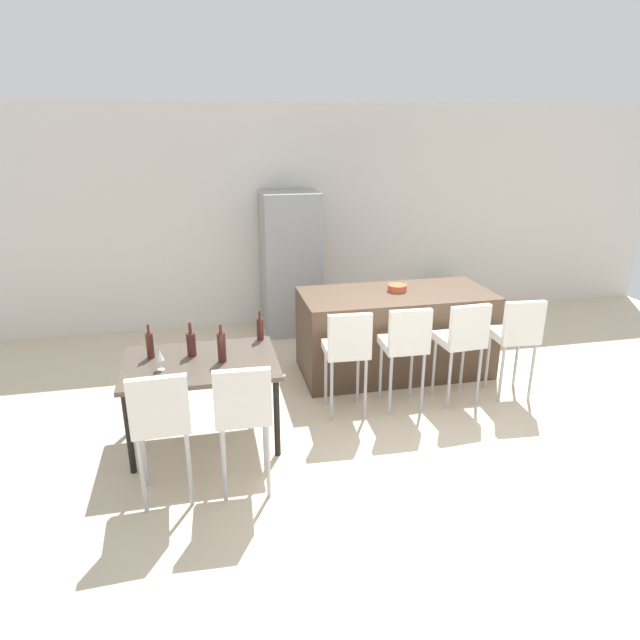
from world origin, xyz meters
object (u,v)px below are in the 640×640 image
fruit_bowl (397,288)px  bar_chair_left (347,347)px  bar_chair_far (517,332)px  refrigerator (291,263)px  bar_chair_right (463,337)px  bar_chair_middle (405,342)px  potted_plant (451,294)px  dining_chair_near (161,417)px  wine_bottle_far (222,347)px  dining_table (201,368)px  kitchen_island (395,332)px  dining_chair_far (243,408)px  wine_bottle_end (150,345)px  wine_bottle_corner (260,329)px  wine_bottle_inner (191,344)px  wine_glass_left (160,356)px

fruit_bowl → bar_chair_left: bearing=-131.4°
bar_chair_far → refrigerator: bearing=127.4°
bar_chair_left → bar_chair_right: bearing=0.0°
bar_chair_middle → potted_plant: 2.92m
dining_chair_near → wine_bottle_far: bearing=59.1°
dining_table → potted_plant: size_ratio=2.16×
bar_chair_right → wine_bottle_far: bearing=-175.2°
dining_chair_near → refrigerator: (1.48, 3.39, 0.22)m
kitchen_island → bar_chair_far: bearing=-41.9°
dining_chair_far → refrigerator: size_ratio=0.57×
dining_chair_near → wine_bottle_end: dining_chair_near is taller
dining_table → wine_bottle_end: size_ratio=4.30×
potted_plant → wine_bottle_corner: bearing=-143.7°
wine_bottle_corner → bar_chair_middle: bearing=-10.2°
wine_bottle_corner → dining_table: bearing=-144.9°
dining_chair_far → bar_chair_left: bearing=43.2°
bar_chair_far → wine_bottle_inner: (-3.12, -0.01, 0.15)m
bar_chair_right → wine_bottle_corner: bearing=172.9°
dining_chair_near → potted_plant: bearing=41.7°
dining_chair_far → wine_bottle_corner: dining_chair_far is taller
kitchen_island → dining_chair_near: size_ratio=1.96×
bar_chair_left → bar_chair_middle: (0.57, -0.00, 0.00)m
kitchen_island → wine_bottle_inner: wine_bottle_inner is taller
dining_table → wine_glass_left: wine_glass_left is taller
wine_bottle_end → potted_plant: 4.61m
bar_chair_far → wine_bottle_far: size_ratio=3.18×
dining_chair_near → dining_chair_far: same height
wine_bottle_inner → refrigerator: (1.27, 2.42, 0.07)m
wine_bottle_far → wine_glass_left: bearing=-172.7°
wine_bottle_end → bar_chair_far: bearing=-0.4°
wine_bottle_inner → wine_bottle_far: wine_bottle_far is taller
kitchen_island → fruit_bowl: size_ratio=10.00×
wine_glass_left → refrigerator: bearing=60.4°
wine_bottle_corner → wine_bottle_inner: bearing=-158.2°
wine_bottle_corner → refrigerator: refrigerator is taller
kitchen_island → fruit_bowl: (0.02, 0.06, 0.50)m
dining_chair_far → wine_bottle_end: dining_chair_far is taller
bar_chair_middle → dining_table: (-1.89, -0.15, -0.03)m
bar_chair_left → kitchen_island: bearing=47.7°
kitchen_island → wine_bottle_corner: (-1.55, -0.61, 0.39)m
wine_bottle_far → wine_bottle_inner: bearing=143.8°
bar_chair_left → refrigerator: bearing=92.9°
dining_table → bar_chair_far: bearing=2.7°
bar_chair_left → potted_plant: size_ratio=1.77×
bar_chair_left → dining_chair_near: 1.88m
potted_plant → wine_bottle_inner: bearing=-146.0°
bar_chair_left → dining_table: size_ratio=0.82×
bar_chair_far → wine_bottle_end: size_ratio=3.52×
kitchen_island → wine_glass_left: kitchen_island is taller
wine_bottle_corner → wine_glass_left: bearing=-150.3°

